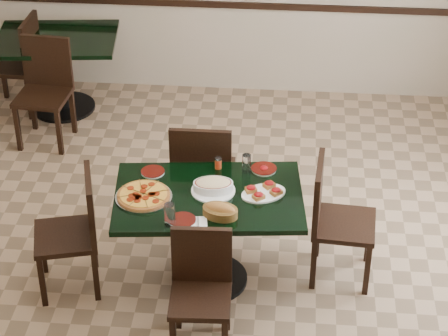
# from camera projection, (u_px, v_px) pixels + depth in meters

# --- Properties ---
(floor) EXTENTS (5.50, 5.50, 0.00)m
(floor) POSITION_uv_depth(u_px,v_px,m) (204.00, 260.00, 6.52)
(floor) COLOR #8E6F52
(floor) RESTS_ON ground
(room_shell) EXTENTS (5.50, 5.50, 5.50)m
(room_shell) POSITION_uv_depth(u_px,v_px,m) (347.00, 26.00, 7.24)
(room_shell) COLOR white
(room_shell) RESTS_ON floor
(main_table) EXTENTS (1.36, 0.95, 0.75)m
(main_table) POSITION_uv_depth(u_px,v_px,m) (209.00, 216.00, 6.02)
(main_table) COLOR black
(main_table) RESTS_ON floor
(back_table) EXTENTS (1.18, 0.92, 0.75)m
(back_table) POSITION_uv_depth(u_px,v_px,m) (59.00, 59.00, 8.17)
(back_table) COLOR black
(back_table) RESTS_ON floor
(chair_far) EXTENTS (0.45, 0.45, 0.97)m
(chair_far) POSITION_uv_depth(u_px,v_px,m) (203.00, 171.00, 6.54)
(chair_far) COLOR black
(chair_far) RESTS_ON floor
(chair_near) EXTENTS (0.40, 0.40, 0.83)m
(chair_near) POSITION_uv_depth(u_px,v_px,m) (201.00, 284.00, 5.58)
(chair_near) COLOR black
(chair_near) RESTS_ON floor
(chair_right) EXTENTS (0.47, 0.47, 0.93)m
(chair_right) POSITION_uv_depth(u_px,v_px,m) (332.00, 215.00, 6.11)
(chair_right) COLOR black
(chair_right) RESTS_ON floor
(chair_left) EXTENTS (0.52, 0.52, 0.91)m
(chair_left) POSITION_uv_depth(u_px,v_px,m) (77.00, 227.00, 6.01)
(chair_left) COLOR black
(chair_left) RESTS_ON floor
(back_chair_near) EXTENTS (0.48, 0.48, 0.95)m
(back_chair_near) POSITION_uv_depth(u_px,v_px,m) (45.00, 84.00, 7.74)
(back_chair_near) COLOR black
(back_chair_near) RESTS_ON floor
(back_chair_left) EXTENTS (0.46, 0.46, 0.94)m
(back_chair_left) POSITION_uv_depth(u_px,v_px,m) (21.00, 59.00, 8.17)
(back_chair_left) COLOR black
(back_chair_left) RESTS_ON floor
(pepperoni_pizza) EXTENTS (0.39, 0.39, 0.04)m
(pepperoni_pizza) POSITION_uv_depth(u_px,v_px,m) (144.00, 195.00, 5.88)
(pepperoni_pizza) COLOR #B2B2B9
(pepperoni_pizza) RESTS_ON main_table
(lasagna_casserole) EXTENTS (0.30, 0.30, 0.09)m
(lasagna_casserole) POSITION_uv_depth(u_px,v_px,m) (213.00, 186.00, 5.93)
(lasagna_casserole) COLOR white
(lasagna_casserole) RESTS_ON main_table
(bread_basket) EXTENTS (0.27, 0.22, 0.10)m
(bread_basket) POSITION_uv_depth(u_px,v_px,m) (220.00, 211.00, 5.70)
(bread_basket) COLOR brown
(bread_basket) RESTS_ON main_table
(bruschetta_platter) EXTENTS (0.38, 0.34, 0.05)m
(bruschetta_platter) POSITION_uv_depth(u_px,v_px,m) (264.00, 191.00, 5.91)
(bruschetta_platter) COLOR white
(bruschetta_platter) RESTS_ON main_table
(side_plate_near) EXTENTS (0.17, 0.17, 0.02)m
(side_plate_near) POSITION_uv_depth(u_px,v_px,m) (183.00, 220.00, 5.66)
(side_plate_near) COLOR white
(side_plate_near) RESTS_ON main_table
(side_plate_far_r) EXTENTS (0.18, 0.18, 0.03)m
(side_plate_far_r) POSITION_uv_depth(u_px,v_px,m) (264.00, 169.00, 6.17)
(side_plate_far_r) COLOR white
(side_plate_far_r) RESTS_ON main_table
(side_plate_far_l) EXTENTS (0.17, 0.17, 0.02)m
(side_plate_far_l) POSITION_uv_depth(u_px,v_px,m) (153.00, 172.00, 6.14)
(side_plate_far_l) COLOR white
(side_plate_far_l) RESTS_ON main_table
(napkin_setting) EXTENTS (0.18, 0.18, 0.01)m
(napkin_setting) POSITION_uv_depth(u_px,v_px,m) (195.00, 224.00, 5.64)
(napkin_setting) COLOR white
(napkin_setting) RESTS_ON main_table
(water_glass_a) EXTENTS (0.06, 0.06, 0.13)m
(water_glass_a) POSITION_uv_depth(u_px,v_px,m) (246.00, 163.00, 6.13)
(water_glass_a) COLOR silver
(water_glass_a) RESTS_ON main_table
(water_glass_b) EXTENTS (0.07, 0.07, 0.16)m
(water_glass_b) POSITION_uv_depth(u_px,v_px,m) (170.00, 215.00, 5.60)
(water_glass_b) COLOR silver
(water_glass_b) RESTS_ON main_table
(pepper_shaker) EXTENTS (0.05, 0.05, 0.09)m
(pepper_shaker) POSITION_uv_depth(u_px,v_px,m) (218.00, 163.00, 6.17)
(pepper_shaker) COLOR red
(pepper_shaker) RESTS_ON main_table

